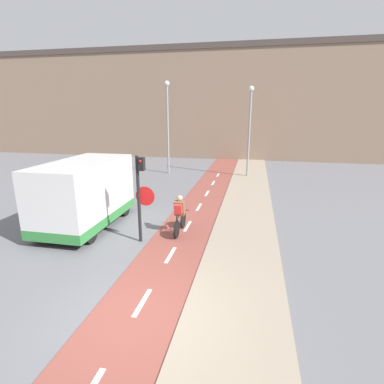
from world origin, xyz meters
TOP-DOWN VIEW (x-y plane):
  - ground_plane at (0.00, 0.00)m, footprint 120.00×120.00m
  - bike_lane at (0.00, 0.01)m, footprint 2.05×60.00m
  - sidewalk_strip at (2.23, 0.00)m, footprint 2.40×60.00m
  - building_row_background at (0.00, 25.29)m, footprint 60.00×5.20m
  - traffic_light_pole at (-1.24, 3.83)m, footprint 0.67×0.25m
  - street_lamp_far at (-3.65, 15.52)m, footprint 0.36×0.36m
  - street_lamp_sidewalk at (2.05, 15.53)m, footprint 0.36×0.36m
  - cyclist_near at (-0.15, 4.82)m, footprint 0.46×1.68m
  - van at (-3.96, 4.80)m, footprint 2.18×4.47m

SIDE VIEW (x-z plane):
  - ground_plane at x=0.00m, z-range 0.00..0.00m
  - bike_lane at x=0.00m, z-range 0.00..0.02m
  - sidewalk_strip at x=2.23m, z-range 0.00..0.05m
  - cyclist_near at x=-0.15m, z-range -0.03..1.45m
  - van at x=-3.96m, z-range -0.02..2.58m
  - traffic_light_pole at x=-1.24m, z-range 0.37..3.41m
  - street_lamp_sidewalk at x=2.05m, z-range 0.73..6.75m
  - street_lamp_far at x=-3.65m, z-range 0.74..7.18m
  - building_row_background at x=0.00m, z-range 0.01..10.20m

